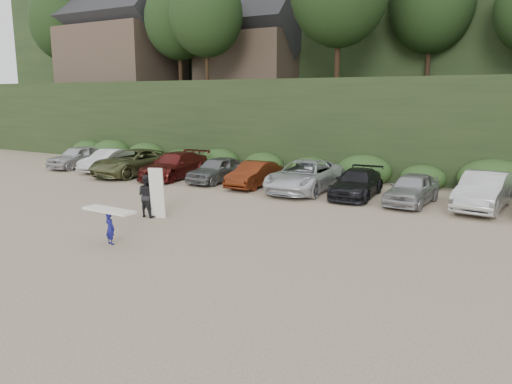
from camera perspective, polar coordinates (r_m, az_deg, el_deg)
The scene contains 5 objects.
ground at distance 17.47m, azimuth -6.87°, elevation -5.61°, with size 120.00×120.00×0.00m, color tan.
hillside_backdrop at distance 50.72m, azimuth 19.00°, elevation 17.49°, with size 90.00×41.50×28.00m.
parked_cars at distance 25.54m, azimuth 8.28°, elevation 1.42°, with size 39.55×6.49×1.65m.
child_surfer at distance 17.50m, azimuth -16.39°, elevation -3.13°, with size 2.06×0.66×1.23m.
adult_surfer at distance 21.05m, azimuth -12.24°, elevation -0.39°, with size 1.32×0.69×2.10m.
Camera 1 is at (10.15, -13.32, 4.96)m, focal length 35.00 mm.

